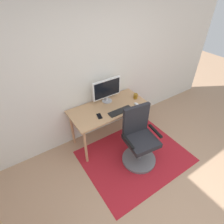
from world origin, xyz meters
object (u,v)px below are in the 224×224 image
desk (109,111)px  monitor (107,89)px  keyboard (120,111)px  cell_phone (99,116)px  computer_mouse (136,104)px  coffee_cup (136,96)px  office_chair (139,142)px

desk → monitor: 0.38m
keyboard → cell_phone: bearing=167.0°
computer_mouse → coffee_cup: coffee_cup is taller
desk → coffee_cup: coffee_cup is taller
desk → coffee_cup: size_ratio=15.15×
computer_mouse → keyboard: bearing=-179.3°
coffee_cup → desk: bearing=176.9°
monitor → coffee_cup: 0.57m
monitor → office_chair: 1.05m
keyboard → cell_phone: (-0.36, 0.08, -0.00)m
monitor → cell_phone: bearing=-137.9°
desk → cell_phone: (-0.26, -0.12, 0.08)m
office_chair → computer_mouse: bearing=64.9°
keyboard → coffee_cup: (0.47, 0.18, 0.04)m
monitor → coffee_cup: size_ratio=6.03×
office_chair → desk: bearing=108.9°
desk → monitor: size_ratio=2.51×
monitor → coffee_cup: (0.49, -0.21, -0.20)m
cell_phone → office_chair: size_ratio=0.14×
keyboard → computer_mouse: (0.35, 0.00, 0.01)m
coffee_cup → cell_phone: 0.84m
desk → computer_mouse: computer_mouse is taller
keyboard → office_chair: office_chair is taller
cell_phone → monitor: bearing=55.1°
desk → cell_phone: cell_phone is taller
keyboard → office_chair: size_ratio=0.42×
monitor → coffee_cup: monitor is taller
monitor → cell_phone: size_ratio=3.89×
monitor → office_chair: monitor is taller
keyboard → coffee_cup: size_ratio=4.76×
keyboard → coffee_cup: 0.50m
keyboard → desk: bearing=115.3°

